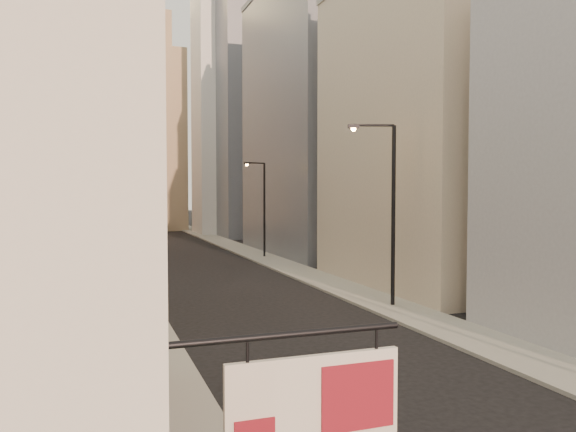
# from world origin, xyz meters

# --- Properties ---
(sidewalk_left) EXTENTS (3.00, 140.00, 0.15)m
(sidewalk_left) POSITION_xyz_m (-6.50, 55.00, 0.07)
(sidewalk_left) COLOR #9B9A8C
(sidewalk_left) RESTS_ON ground
(sidewalk_right) EXTENTS (3.00, 140.00, 0.15)m
(sidewalk_right) POSITION_xyz_m (6.50, 55.00, 0.07)
(sidewalk_right) COLOR #9B9A8C
(sidewalk_right) RESTS_ON ground
(left_bldg_beige) EXTENTS (8.00, 12.00, 16.00)m
(left_bldg_beige) POSITION_xyz_m (-12.00, 26.00, 8.00)
(left_bldg_beige) COLOR #BAAA92
(left_bldg_beige) RESTS_ON ground
(left_bldg_grey) EXTENTS (8.00, 16.00, 20.00)m
(left_bldg_grey) POSITION_xyz_m (-12.00, 42.00, 10.00)
(left_bldg_grey) COLOR #98989D
(left_bldg_grey) RESTS_ON ground
(left_bldg_tan) EXTENTS (8.00, 18.00, 17.00)m
(left_bldg_tan) POSITION_xyz_m (-12.00, 60.00, 8.50)
(left_bldg_tan) COLOR tan
(left_bldg_tan) RESTS_ON ground
(left_bldg_wingrid) EXTENTS (8.00, 20.00, 24.00)m
(left_bldg_wingrid) POSITION_xyz_m (-12.00, 80.00, 12.00)
(left_bldg_wingrid) COLOR gray
(left_bldg_wingrid) RESTS_ON ground
(right_bldg_beige) EXTENTS (8.00, 16.00, 20.00)m
(right_bldg_beige) POSITION_xyz_m (12.00, 30.00, 10.00)
(right_bldg_beige) COLOR #BAAA92
(right_bldg_beige) RESTS_ON ground
(right_bldg_wingrid) EXTENTS (8.00, 20.00, 26.00)m
(right_bldg_wingrid) POSITION_xyz_m (12.00, 50.00, 13.00)
(right_bldg_wingrid) COLOR gray
(right_bldg_wingrid) RESTS_ON ground
(highrise) EXTENTS (21.00, 23.00, 51.20)m
(highrise) POSITION_xyz_m (18.00, 78.00, 25.66)
(highrise) COLOR gray
(highrise) RESTS_ON ground
(clock_tower) EXTENTS (14.00, 14.00, 44.90)m
(clock_tower) POSITION_xyz_m (-1.00, 92.00, 17.63)
(clock_tower) COLOR tan
(clock_tower) RESTS_ON ground
(white_tower) EXTENTS (8.00, 8.00, 41.50)m
(white_tower) POSITION_xyz_m (10.00, 78.00, 18.61)
(white_tower) COLOR silver
(white_tower) RESTS_ON ground
(streetlamp_mid) EXTENTS (2.44, 0.93, 9.60)m
(streetlamp_mid) POSITION_xyz_m (6.42, 24.43, 5.48)
(streetlamp_mid) COLOR black
(streetlamp_mid) RESTS_ON ground
(streetlamp_far) EXTENTS (2.20, 0.92, 8.72)m
(streetlamp_far) POSITION_xyz_m (6.56, 47.65, 4.98)
(streetlamp_far) COLOR black
(streetlamp_far) RESTS_ON ground
(traffic_light_left) EXTENTS (0.55, 0.44, 5.00)m
(traffic_light_left) POSITION_xyz_m (-6.89, 41.02, 3.54)
(traffic_light_left) COLOR black
(traffic_light_left) RESTS_ON ground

